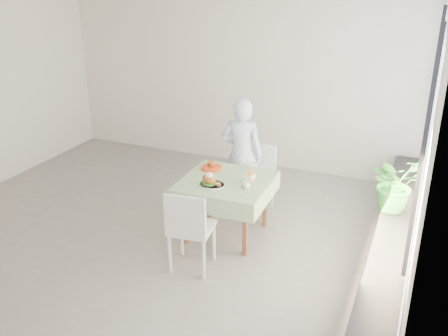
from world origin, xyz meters
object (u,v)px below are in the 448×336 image
at_px(cafe_table, 226,201).
at_px(diner, 242,155).
at_px(potted_plant, 395,183).
at_px(main_dish, 211,181).
at_px(juice_cup_orange, 251,176).
at_px(chair_near, 192,244).
at_px(chair_far, 256,190).

relative_size(cafe_table, diner, 0.68).
xyz_separation_m(diner, potted_plant, (1.99, -0.31, 0.05)).
bearing_deg(potted_plant, main_dish, -160.84).
bearing_deg(juice_cup_orange, cafe_table, -163.35).
bearing_deg(diner, chair_near, 82.57).
xyz_separation_m(cafe_table, potted_plant, (1.88, 0.48, 0.37)).
relative_size(main_dish, potted_plant, 0.46).
distance_m(chair_near, potted_plant, 2.40).
bearing_deg(juice_cup_orange, main_dish, -142.51).
bearing_deg(chair_far, main_dish, -101.09).
bearing_deg(cafe_table, potted_plant, 14.18).
xyz_separation_m(main_dish, potted_plant, (1.99, 0.69, 0.04)).
relative_size(chair_far, juice_cup_orange, 2.98).
height_order(chair_far, chair_near, chair_near).
relative_size(cafe_table, potted_plant, 1.60).
height_order(chair_near, juice_cup_orange, juice_cup_orange).
relative_size(cafe_table, juice_cup_orange, 3.59).
relative_size(cafe_table, chair_far, 1.20).
bearing_deg(diner, potted_plant, 162.66).
xyz_separation_m(main_dish, juice_cup_orange, (0.39, 0.30, 0.02)).
relative_size(chair_far, main_dish, 2.88).
bearing_deg(juice_cup_orange, chair_far, 104.31).
bearing_deg(potted_plant, juice_cup_orange, -166.27).
bearing_deg(chair_near, main_dish, 93.45).
bearing_deg(juice_cup_orange, diner, 119.17).
relative_size(chair_near, main_dish, 3.09).
distance_m(diner, juice_cup_orange, 0.80).
bearing_deg(chair_far, potted_plant, -11.07).
relative_size(juice_cup_orange, potted_plant, 0.44).
relative_size(main_dish, juice_cup_orange, 1.04).
bearing_deg(main_dish, diner, 89.77).
xyz_separation_m(cafe_table, chair_far, (0.10, 0.82, -0.19)).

